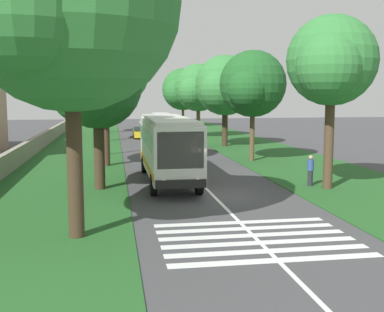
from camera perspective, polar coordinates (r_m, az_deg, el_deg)
ground at (r=24.30m, az=2.57°, el=-4.72°), size 160.00×160.00×0.00m
grass_verge_left at (r=38.75m, az=-14.05°, el=-0.44°), size 120.00×8.00×0.04m
grass_verge_right at (r=40.75m, az=9.58°, el=0.04°), size 120.00×8.00×0.04m
centre_line at (r=38.91m, az=-1.93°, el=-0.23°), size 110.00×0.16×0.01m
coach_bus at (r=28.08m, az=-2.87°, el=1.31°), size 11.16×2.62×3.73m
zebra_crossing at (r=17.40m, az=7.56°, el=-9.60°), size 4.95×6.80×0.01m
trailing_car_0 at (r=45.41m, az=-0.87°, el=1.68°), size 4.30×1.78×1.43m
trailing_car_1 at (r=51.20m, az=-1.77°, el=2.30°), size 4.30×1.78×1.43m
trailing_car_2 at (r=57.29m, az=-6.00°, el=2.78°), size 4.30×1.78×1.43m
trailing_minibus_0 at (r=67.25m, az=-3.62°, el=4.20°), size 6.00×2.14×2.53m
roadside_tree_left_0 at (r=17.75m, az=-14.46°, el=16.42°), size 9.10×7.50×11.86m
roadside_tree_left_1 at (r=65.43m, az=-10.39°, el=8.65°), size 5.94×4.90×9.41m
roadside_tree_left_2 at (r=34.64m, az=-10.50°, el=10.13°), size 7.37×6.41×10.19m
roadside_tree_left_3 at (r=25.84m, az=-11.35°, el=7.89°), size 5.46×4.62×7.81m
roadside_tree_left_4 at (r=53.65m, az=-10.51°, el=9.87°), size 6.82×5.49×10.51m
roadside_tree_right_0 at (r=36.97m, az=6.98°, el=8.23°), size 5.64×5.00×8.30m
roadside_tree_right_1 at (r=77.57m, az=-1.20°, el=7.70°), size 7.71×6.62×9.18m
roadside_tree_right_2 at (r=26.58m, az=15.81°, el=10.41°), size 5.62×4.71×9.10m
roadside_tree_right_3 at (r=57.49m, az=0.61°, el=7.89°), size 6.35×5.59×8.62m
roadside_tree_right_4 at (r=47.62m, az=3.70°, el=8.05°), size 7.14×5.84×8.82m
utility_pole at (r=41.17m, az=-10.00°, el=6.26°), size 0.24×1.40×8.51m
roadside_wall at (r=44.01m, az=-17.95°, el=1.22°), size 70.00×0.40×1.35m
pedestrian at (r=27.47m, az=13.71°, el=-1.62°), size 0.34×0.34×1.69m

